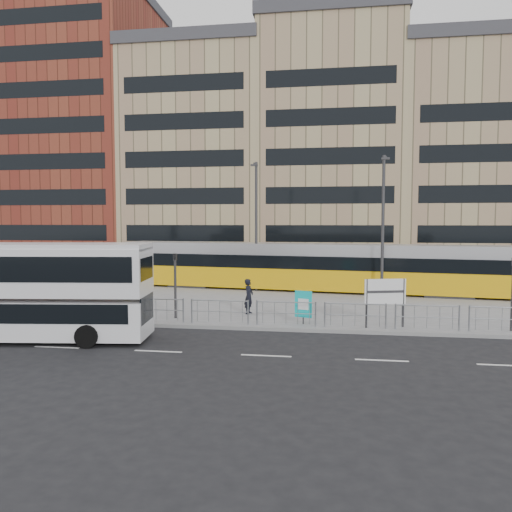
# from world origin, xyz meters

# --- Properties ---
(ground) EXTENTS (120.00, 120.00, 0.00)m
(ground) POSITION_xyz_m (0.00, 0.00, 0.00)
(ground) COLOR black
(ground) RESTS_ON ground
(plaza) EXTENTS (64.00, 24.00, 0.15)m
(plaza) POSITION_xyz_m (0.00, 12.00, 0.07)
(plaza) COLOR slate
(plaza) RESTS_ON ground
(kerb) EXTENTS (64.00, 0.25, 0.17)m
(kerb) POSITION_xyz_m (0.00, 0.05, 0.07)
(kerb) COLOR gray
(kerb) RESTS_ON ground
(building_row) EXTENTS (70.40, 18.40, 31.20)m
(building_row) POSITION_xyz_m (1.55, 34.27, 12.91)
(building_row) COLOR brown
(building_row) RESTS_ON ground
(pedestrian_barrier) EXTENTS (32.07, 0.07, 1.10)m
(pedestrian_barrier) POSITION_xyz_m (2.00, 0.50, 0.98)
(pedestrian_barrier) COLOR gray
(pedestrian_barrier) RESTS_ON plaza
(road_markings) EXTENTS (62.00, 0.12, 0.01)m
(road_markings) POSITION_xyz_m (1.00, -4.00, 0.01)
(road_markings) COLOR white
(road_markings) RESTS_ON ground
(double_decker_bus) EXTENTS (9.93, 3.40, 3.89)m
(double_decker_bus) POSITION_xyz_m (-7.77, -3.14, 2.10)
(double_decker_bus) COLOR silver
(double_decker_bus) RESTS_ON ground
(tram) EXTENTS (26.66, 6.15, 3.13)m
(tram) POSITION_xyz_m (2.96, 11.94, 1.72)
(tram) COLOR #DBA30B
(tram) RESTS_ON plaza
(station_sign) EXTENTS (1.80, 0.56, 2.12)m
(station_sign) POSITION_xyz_m (6.59, 0.80, 1.62)
(station_sign) COLOR #2D2D30
(station_sign) RESTS_ON plaza
(ad_panel) EXTENTS (0.78, 0.30, 1.50)m
(ad_panel) POSITION_xyz_m (3.04, 0.99, 1.03)
(ad_panel) COLOR #2D2D30
(ad_panel) RESTS_ON plaza
(pedestrian) EXTENTS (0.56, 0.72, 1.74)m
(pedestrian) POSITION_xyz_m (0.20, 3.10, 1.02)
(pedestrian) COLOR black
(pedestrian) RESTS_ON plaza
(traffic_light_west) EXTENTS (0.17, 0.20, 3.10)m
(traffic_light_west) POSITION_xyz_m (-3.07, 1.45, 2.12)
(traffic_light_west) COLOR #2D2D30
(traffic_light_west) RESTS_ON plaza
(lamp_post_west) EXTENTS (0.45, 1.04, 8.50)m
(lamp_post_west) POSITION_xyz_m (-0.66, 11.32, 4.77)
(lamp_post_west) COLOR #2D2D30
(lamp_post_west) RESTS_ON plaza
(lamp_post_east) EXTENTS (0.45, 1.04, 8.52)m
(lamp_post_east) POSITION_xyz_m (7.29, 9.31, 4.79)
(lamp_post_east) COLOR #2D2D30
(lamp_post_east) RESTS_ON plaza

